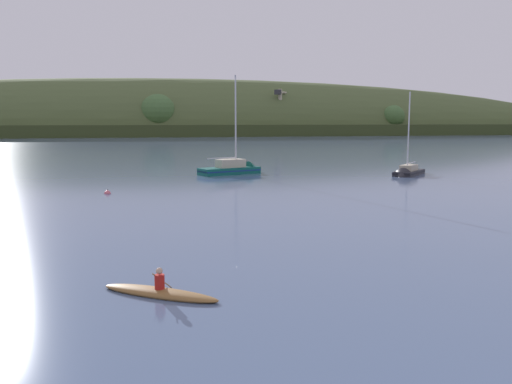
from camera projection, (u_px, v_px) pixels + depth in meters
far_shoreline_hill at (176, 133)px, 212.80m from camera, size 465.12×103.08×42.72m
dockside_crane at (280, 114)px, 197.83m from camera, size 9.45×9.30×16.50m
sailboat_near_mooring at (407, 174)px, 55.34m from camera, size 5.63×5.24×9.27m
sailboat_far_left at (236, 171)px, 56.99m from camera, size 7.48×4.11×11.06m
canoe_with_paddler at (160, 292)px, 17.55m from camera, size 3.80×3.33×1.02m
mooring_buoy_foreground at (107, 194)px, 41.70m from camera, size 0.49×0.49×0.57m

